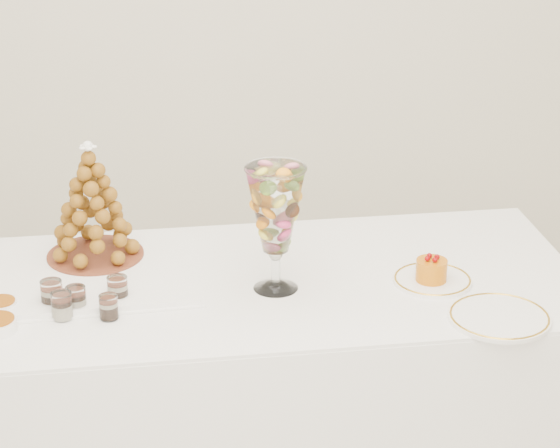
{
  "coord_description": "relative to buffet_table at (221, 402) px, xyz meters",
  "views": [
    {
      "loc": [
        -0.13,
        -2.35,
        2.07
      ],
      "look_at": [
        0.08,
        0.22,
        0.97
      ],
      "focal_mm": 70.0,
      "sensor_mm": 36.0,
      "label": 1
    }
  ],
  "objects": [
    {
      "name": "buffet_table",
      "position": [
        0.0,
        0.0,
        0.0
      ],
      "size": [
        2.04,
        0.93,
        0.76
      ],
      "rotation": [
        0.0,
        0.0,
        0.07
      ],
      "color": "white",
      "rests_on": "ground"
    },
    {
      "name": "lace_tray",
      "position": [
        -0.38,
        0.06,
        0.39
      ],
      "size": [
        0.67,
        0.53,
        0.02
      ],
      "primitive_type": "cube",
      "rotation": [
        0.0,
        0.0,
        0.11
      ],
      "color": "white",
      "rests_on": "buffet_table"
    },
    {
      "name": "macaron_vase",
      "position": [
        0.16,
        -0.04,
        0.6
      ],
      "size": [
        0.16,
        0.16,
        0.34
      ],
      "color": "white",
      "rests_on": "buffet_table"
    },
    {
      "name": "cake_plate",
      "position": [
        0.58,
        -0.04,
        0.38
      ],
      "size": [
        0.21,
        0.21,
        0.01
      ],
      "primitive_type": "cylinder",
      "color": "white",
      "rests_on": "buffet_table"
    },
    {
      "name": "spare_plate",
      "position": [
        0.71,
        -0.27,
        0.38
      ],
      "size": [
        0.26,
        0.26,
        0.01
      ],
      "primitive_type": "cylinder",
      "color": "white",
      "rests_on": "buffet_table"
    },
    {
      "name": "verrine_a",
      "position": [
        -0.43,
        -0.11,
        0.42
      ],
      "size": [
        0.07,
        0.07,
        0.08
      ],
      "primitive_type": "cylinder",
      "rotation": [
        0.0,
        0.0,
        0.26
      ],
      "color": "white",
      "rests_on": "buffet_table"
    },
    {
      "name": "verrine_b",
      "position": [
        -0.37,
        -0.14,
        0.41
      ],
      "size": [
        0.05,
        0.05,
        0.07
      ],
      "primitive_type": "cylinder",
      "rotation": [
        0.0,
        0.0,
        0.04
      ],
      "color": "white",
      "rests_on": "buffet_table"
    },
    {
      "name": "verrine_c",
      "position": [
        -0.26,
        -0.09,
        0.42
      ],
      "size": [
        0.06,
        0.06,
        0.07
      ],
      "primitive_type": "cylinder",
      "rotation": [
        0.0,
        0.0,
        0.07
      ],
      "color": "white",
      "rests_on": "buffet_table"
    },
    {
      "name": "verrine_d",
      "position": [
        -0.4,
        -0.17,
        0.42
      ],
      "size": [
        0.07,
        0.07,
        0.07
      ],
      "primitive_type": "cylinder",
      "rotation": [
        0.0,
        0.0,
        -0.29
      ],
      "color": "white",
      "rests_on": "buffet_table"
    },
    {
      "name": "verrine_e",
      "position": [
        -0.28,
        -0.18,
        0.41
      ],
      "size": [
        0.06,
        0.06,
        0.06
      ],
      "primitive_type": "cylinder",
      "rotation": [
        0.0,
        0.0,
        -0.26
      ],
      "color": "white",
      "rests_on": "buffet_table"
    },
    {
      "name": "ramekin_back",
      "position": [
        -0.56,
        -0.12,
        0.39
      ],
      "size": [
        0.08,
        0.08,
        0.03
      ],
      "primitive_type": "cylinder",
      "color": "white",
      "rests_on": "buffet_table"
    },
    {
      "name": "croquembouche",
      "position": [
        -0.34,
        0.16,
        0.57
      ],
      "size": [
        0.27,
        0.27,
        0.34
      ],
      "rotation": [
        0.0,
        0.0,
        -0.22
      ],
      "color": "brown",
      "rests_on": "lace_tray"
    },
    {
      "name": "mousse_cake",
      "position": [
        0.58,
        -0.05,
        0.42
      ],
      "size": [
        0.08,
        0.08,
        0.07
      ],
      "color": "#C96809",
      "rests_on": "cake_plate"
    }
  ]
}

